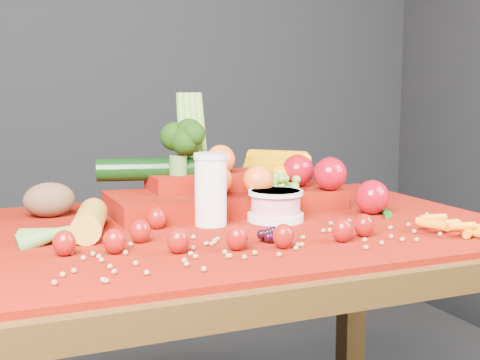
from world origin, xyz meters
name	(u,v)px	position (x,y,z in m)	size (l,w,h in m)	color
table	(244,274)	(0.00, 0.00, 0.66)	(1.10, 0.80, 0.75)	#35210C
red_cloth	(244,226)	(0.00, 0.00, 0.76)	(1.05, 0.75, 0.01)	#7E0B04
milk_glass	(211,187)	(-0.07, 0.01, 0.84)	(0.07, 0.07, 0.15)	silver
yogurt_bowl	(276,204)	(0.07, 0.00, 0.80)	(0.12, 0.12, 0.06)	silver
strawberry_scatter	(197,231)	(-0.15, -0.14, 0.79)	(0.58, 0.28, 0.05)	#950B0C
dark_grape_cluster	(271,234)	(-0.01, -0.16, 0.78)	(0.06, 0.05, 0.03)	black
soybean_scatter	(288,242)	(0.00, -0.20, 0.77)	(0.84, 0.24, 0.01)	#9C7143
corn_ear	(67,229)	(-0.36, -0.01, 0.78)	(0.23, 0.25, 0.06)	gold
potato	(49,200)	(-0.36, 0.23, 0.80)	(0.11, 0.08, 0.08)	brown
baby_carrot_pile	(456,225)	(0.34, -0.25, 0.78)	(0.17, 0.17, 0.03)	orange
green_bean_pile	(380,210)	(0.33, -0.01, 0.77)	(0.14, 0.12, 0.01)	#165212
produce_mound	(233,184)	(0.04, 0.16, 0.82)	(0.59, 0.36, 0.27)	#7E0B04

